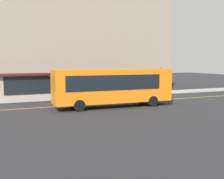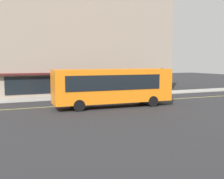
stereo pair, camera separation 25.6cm
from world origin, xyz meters
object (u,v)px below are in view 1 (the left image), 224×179
(car_silver, at_px, (149,90))
(pedestrian_mid_block, at_px, (111,87))
(bus, at_px, (114,86))
(traffic_light, at_px, (161,74))
(pedestrian_near_storefront, at_px, (138,86))
(pedestrian_waiting, at_px, (91,88))

(car_silver, xyz_separation_m, pedestrian_mid_block, (-4.07, 2.41, 0.39))
(pedestrian_mid_block, bearing_deg, car_silver, -30.68)
(bus, bearing_deg, car_silver, 37.39)
(car_silver, relative_size, pedestrian_mid_block, 2.68)
(traffic_light, distance_m, pedestrian_near_storefront, 3.63)
(pedestrian_mid_block, relative_size, pedestrian_near_storefront, 0.97)
(bus, height_order, pedestrian_near_storefront, bus)
(pedestrian_waiting, height_order, pedestrian_near_storefront, pedestrian_near_storefront)
(bus, relative_size, pedestrian_waiting, 6.71)
(bus, relative_size, car_silver, 2.56)
(pedestrian_mid_block, bearing_deg, traffic_light, -6.89)
(traffic_light, height_order, pedestrian_near_storefront, traffic_light)
(car_silver, bearing_deg, bus, -142.61)
(traffic_light, distance_m, car_silver, 3.64)
(pedestrian_waiting, bearing_deg, bus, -92.18)
(pedestrian_mid_block, distance_m, pedestrian_near_storefront, 3.51)
(traffic_light, bearing_deg, car_silver, -149.86)
(pedestrian_near_storefront, bearing_deg, traffic_light, -2.76)
(bus, bearing_deg, pedestrian_waiting, 87.82)
(traffic_light, relative_size, pedestrian_near_storefront, 1.90)
(bus, bearing_deg, pedestrian_near_storefront, 47.81)
(car_silver, relative_size, pedestrian_near_storefront, 2.59)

